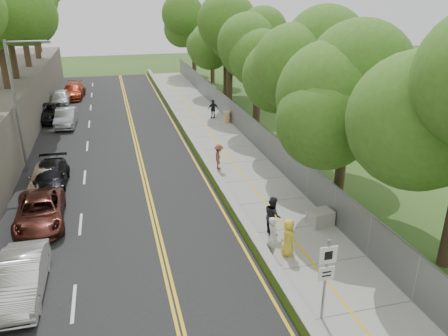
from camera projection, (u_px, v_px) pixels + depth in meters
ground at (263, 274)px, 17.39m from camera, size 140.00×140.00×0.00m
road at (114, 158)px, 29.58m from camera, size 11.20×66.00×0.04m
sidewalk at (227, 148)px, 31.45m from camera, size 4.20×66.00×0.05m
jersey_barrier at (195, 147)px, 30.81m from camera, size 0.42×66.00×0.60m
chainlink_fence at (255, 133)px, 31.59m from camera, size 0.04×66.00×2.00m
trees_fenceside at (290, 47)px, 29.92m from camera, size 7.00×66.00×14.00m
streetlight at (19, 98)px, 25.77m from camera, size 2.52×0.22×8.00m
signpost at (326, 272)px, 14.20m from camera, size 0.62×0.09×3.10m
construction_barrel at (227, 117)px, 37.49m from camera, size 0.59×0.59×0.98m
concrete_block at (321, 218)px, 20.87m from camera, size 1.21×0.97×0.73m
car_1 at (21, 278)px, 15.86m from camera, size 1.58×4.42×1.45m
car_2 at (40, 212)px, 20.83m from camera, size 2.46×4.88×1.32m
car_3 at (50, 177)px, 24.78m from camera, size 2.01×4.69×1.35m
car_4 at (45, 176)px, 24.72m from camera, size 1.80×4.22×1.42m
car_5 at (66, 118)px, 36.43m from camera, size 1.70×4.45×1.45m
car_6 at (49, 112)px, 38.17m from camera, size 2.81×5.22×1.39m
car_7 at (73, 91)px, 46.32m from camera, size 2.55×5.29×1.49m
car_8 at (61, 98)px, 43.30m from camera, size 1.87×4.41×1.49m
painter_0 at (288, 237)px, 18.30m from camera, size 0.82×0.96×1.66m
painter_1 at (273, 237)px, 18.10m from camera, size 0.48×0.70×1.86m
painter_2 at (273, 215)px, 19.94m from camera, size 0.72×0.91×1.83m
painter_3 at (219, 157)px, 27.38m from camera, size 0.84×1.16×1.62m
person_far at (213, 109)px, 38.67m from camera, size 1.02×0.53×1.67m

